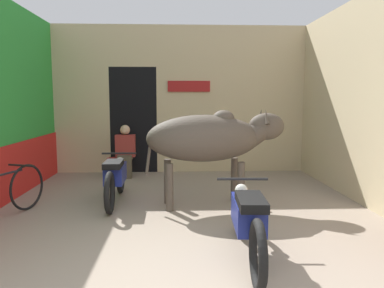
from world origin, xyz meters
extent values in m
cube|color=#C6B289|center=(0.00, 5.68, 2.79)|extent=(5.54, 0.18, 0.90)
cube|color=#C6B289|center=(-2.16, 5.68, 1.17)|extent=(1.21, 0.18, 2.33)
cube|color=#C6B289|center=(1.12, 5.68, 1.17)|extent=(3.29, 0.18, 2.33)
cube|color=black|center=(-1.04, 6.04, 1.17)|extent=(1.04, 0.90, 2.33)
cube|color=maroon|center=(0.19, 5.57, 1.91)|extent=(0.93, 0.03, 0.24)
cube|color=#C6B289|center=(2.86, 2.80, 1.62)|extent=(0.18, 5.59, 3.24)
ellipsoid|color=#4C4238|center=(0.32, 2.86, 1.04)|extent=(1.79, 0.90, 0.71)
ellipsoid|color=#4C4238|center=(0.62, 2.89, 1.34)|extent=(0.36, 0.33, 0.26)
cylinder|color=#4C4238|center=(1.11, 2.94, 1.10)|extent=(0.50, 0.38, 0.47)
ellipsoid|color=#4C4238|center=(1.30, 2.96, 1.21)|extent=(0.59, 0.40, 0.42)
cylinder|color=#4C4238|center=(-0.50, 2.79, 0.82)|extent=(0.13, 0.06, 0.63)
cylinder|color=#4C4238|center=(0.83, 3.12, 0.35)|extent=(0.11, 0.11, 0.70)
cylinder|color=#4C4238|center=(0.87, 2.71, 0.35)|extent=(0.11, 0.11, 0.70)
cylinder|color=#4C4238|center=(-0.23, 3.02, 0.35)|extent=(0.11, 0.11, 0.70)
cylinder|color=#4C4238|center=(-0.20, 2.61, 0.35)|extent=(0.11, 0.11, 0.70)
cone|color=#473D33|center=(1.23, 3.10, 1.37)|extent=(0.08, 0.17, 0.25)
cone|color=#473D33|center=(1.26, 2.81, 1.37)|extent=(0.08, 0.17, 0.25)
torus|color=black|center=(0.59, 0.29, 0.31)|extent=(0.11, 0.62, 0.62)
torus|color=black|center=(0.66, 1.56, 0.31)|extent=(0.11, 0.62, 0.62)
cube|color=navy|center=(0.63, 0.92, 0.47)|extent=(0.32, 0.72, 0.28)
cube|color=black|center=(0.62, 0.73, 0.65)|extent=(0.29, 0.58, 0.09)
cylinder|color=black|center=(0.66, 1.42, 0.72)|extent=(0.58, 0.06, 0.03)
sphere|color=silver|center=(0.66, 1.51, 0.57)|extent=(0.15, 0.15, 0.15)
torus|color=black|center=(-1.05, 2.51, 0.31)|extent=(0.09, 0.62, 0.61)
torus|color=black|center=(-1.07, 3.71, 0.31)|extent=(0.09, 0.62, 0.61)
cube|color=navy|center=(-1.06, 3.11, 0.47)|extent=(0.29, 0.66, 0.28)
cube|color=black|center=(-1.06, 2.93, 0.65)|extent=(0.27, 0.53, 0.09)
cylinder|color=black|center=(-1.06, 3.57, 0.72)|extent=(0.58, 0.04, 0.03)
sphere|color=silver|center=(-1.07, 3.66, 0.57)|extent=(0.15, 0.15, 0.15)
torus|color=black|center=(-2.30, 2.76, 0.34)|extent=(0.26, 0.66, 0.68)
cylinder|color=black|center=(-2.47, 2.29, 0.62)|extent=(0.30, 0.78, 0.03)
cylinder|color=black|center=(-2.33, 2.68, 0.68)|extent=(0.42, 0.18, 0.03)
cube|color=brown|center=(-1.16, 4.92, 0.19)|extent=(0.28, 0.14, 0.38)
cube|color=brown|center=(-1.16, 5.01, 0.43)|extent=(0.28, 0.32, 0.11)
cube|color=maroon|center=(-1.16, 5.08, 0.66)|extent=(0.40, 0.20, 0.46)
sphere|color=tan|center=(-1.16, 5.08, 1.00)|extent=(0.20, 0.20, 0.20)
cylinder|color=red|center=(-1.44, 5.23, 0.17)|extent=(0.20, 0.20, 0.35)
cylinder|color=red|center=(-1.44, 5.23, 0.36)|extent=(0.28, 0.28, 0.04)
camera|label=1|loc=(-0.10, -2.74, 1.63)|focal=35.00mm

